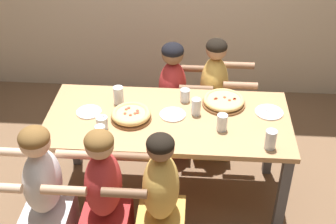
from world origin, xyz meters
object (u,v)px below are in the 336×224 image
(empty_plate_a, at_px, (89,112))
(drinking_glass_f, at_px, (222,123))
(drinking_glass_a, at_px, (185,95))
(diner_near_center, at_px, (160,208))
(diner_far_midright, at_px, (213,104))
(diner_near_midleft, at_px, (105,205))
(drinking_glass_c, at_px, (196,108))
(empty_plate_c, at_px, (173,115))
(drinking_glass_e, at_px, (119,96))
(drinking_glass_d, at_px, (101,136))
(cocktail_glass_blue, at_px, (102,123))
(pizza_board_second, at_px, (131,115))
(pizza_board_main, at_px, (224,101))
(diner_far_center, at_px, (173,104))
(empty_plate_b, at_px, (269,112))
(diner_near_left, at_px, (46,201))
(drinking_glass_b, at_px, (271,140))

(empty_plate_a, xyz_separation_m, drinking_glass_f, (1.00, -0.14, 0.05))
(drinking_glass_a, distance_m, diner_near_center, 0.95)
(drinking_glass_a, relative_size, diner_far_midright, 0.09)
(empty_plate_a, height_order, drinking_glass_a, drinking_glass_a)
(diner_near_midleft, bearing_deg, drinking_glass_c, -39.90)
(empty_plate_c, relative_size, diner_near_midleft, 0.17)
(drinking_glass_e, bearing_deg, drinking_glass_d, -94.67)
(empty_plate_c, xyz_separation_m, drinking_glass_f, (0.36, -0.15, 0.05))
(drinking_glass_e, bearing_deg, drinking_glass_f, -20.05)
(cocktail_glass_blue, height_order, drinking_glass_c, drinking_glass_c)
(pizza_board_second, relative_size, drinking_glass_d, 2.10)
(pizza_board_main, bearing_deg, diner_far_center, 134.42)
(empty_plate_b, height_order, diner_near_left, diner_near_left)
(empty_plate_a, xyz_separation_m, diner_near_center, (0.60, -0.66, -0.30))
(empty_plate_a, relative_size, diner_near_left, 0.17)
(empty_plate_b, xyz_separation_m, drinking_glass_b, (-0.04, -0.42, 0.06))
(drinking_glass_c, xyz_separation_m, diner_far_midright, (0.15, 0.57, -0.34))
(drinking_glass_f, height_order, diner_near_center, diner_near_center)
(empty_plate_b, xyz_separation_m, drinking_glass_d, (-1.19, -0.46, 0.06))
(empty_plate_b, relative_size, diner_near_left, 0.19)
(pizza_board_main, relative_size, drinking_glass_f, 2.66)
(drinking_glass_c, height_order, drinking_glass_e, drinking_glass_e)
(empty_plate_a, height_order, diner_far_midright, diner_far_midright)
(drinking_glass_b, bearing_deg, drinking_glass_a, 137.80)
(diner_far_center, relative_size, diner_far_midright, 0.96)
(empty_plate_a, distance_m, diner_near_center, 0.94)
(drinking_glass_a, bearing_deg, empty_plate_c, -111.89)
(diner_far_midright, bearing_deg, diner_near_center, -15.93)
(drinking_glass_d, bearing_deg, diner_far_midright, 50.93)
(diner_far_midright, bearing_deg, cocktail_glass_blue, -45.59)
(drinking_glass_d, bearing_deg, drinking_glass_a, 46.41)
(empty_plate_b, xyz_separation_m, diner_near_midleft, (-1.14, -0.75, -0.30))
(drinking_glass_c, distance_m, diner_far_midright, 0.68)
(cocktail_glass_blue, xyz_separation_m, drinking_glass_b, (1.18, -0.14, 0.02))
(empty_plate_a, xyz_separation_m, diner_far_center, (0.60, 0.62, -0.31))
(drinking_glass_e, bearing_deg, empty_plate_b, -2.56)
(pizza_board_second, xyz_separation_m, drinking_glass_b, (0.99, -0.27, 0.03))
(cocktail_glass_blue, bearing_deg, pizza_board_second, 33.84)
(drinking_glass_e, bearing_deg, diner_near_left, -115.66)
(empty_plate_b, height_order, drinking_glass_d, drinking_glass_d)
(diner_far_center, distance_m, diner_far_midright, 0.36)
(drinking_glass_a, bearing_deg, drinking_glass_c, -63.02)
(diner_near_center, bearing_deg, diner_far_midright, -15.93)
(drinking_glass_e, bearing_deg, diner_near_center, -64.18)
(diner_near_midleft, bearing_deg, diner_far_center, -16.44)
(drinking_glass_e, bearing_deg, diner_far_midright, 31.96)
(empty_plate_c, bearing_deg, empty_plate_b, 6.60)
(drinking_glass_c, bearing_deg, diner_far_midright, 75.20)
(drinking_glass_f, bearing_deg, drinking_glass_e, 159.95)
(empty_plate_b, distance_m, drinking_glass_b, 0.43)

